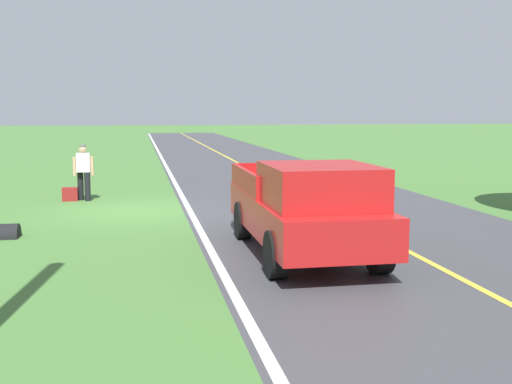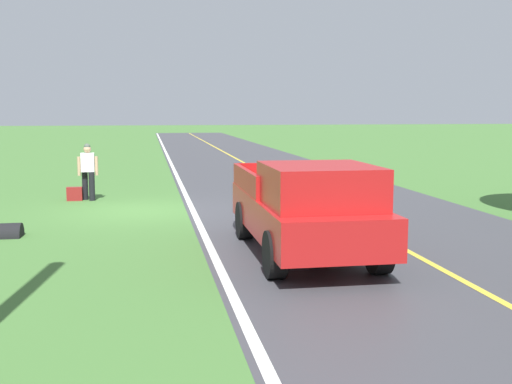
% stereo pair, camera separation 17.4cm
% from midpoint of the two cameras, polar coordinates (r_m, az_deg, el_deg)
% --- Properties ---
extents(ground_plane, '(200.00, 200.00, 0.00)m').
position_cam_midpoint_polar(ground_plane, '(17.61, -9.92, -1.71)').
color(ground_plane, '#427033').
extents(road_surface, '(7.98, 120.00, 0.00)m').
position_cam_midpoint_polar(road_surface, '(18.33, 6.48, -1.28)').
color(road_surface, '#3D3D42').
rests_on(road_surface, ground).
extents(lane_edge_line, '(0.16, 117.60, 0.00)m').
position_cam_midpoint_polar(lane_edge_line, '(17.65, -5.48, -1.59)').
color(lane_edge_line, silver).
rests_on(lane_edge_line, ground).
extents(lane_centre_line, '(0.14, 117.60, 0.00)m').
position_cam_midpoint_polar(lane_centre_line, '(18.33, 6.48, -1.27)').
color(lane_centre_line, gold).
rests_on(lane_centre_line, ground).
extents(hitchhiker_walking, '(0.62, 0.51, 1.75)m').
position_cam_midpoint_polar(hitchhiker_walking, '(20.03, -14.72, 2.08)').
color(hitchhiker_walking, black).
rests_on(hitchhiker_walking, ground).
extents(suitcase_carried, '(0.46, 0.21, 0.42)m').
position_cam_midpoint_polar(suitcase_carried, '(20.07, -15.86, -0.16)').
color(suitcase_carried, maroon).
rests_on(suitcase_carried, ground).
extents(pickup_truck_passing, '(2.11, 5.40, 1.82)m').
position_cam_midpoint_polar(pickup_truck_passing, '(11.88, 5.04, -1.29)').
color(pickup_truck_passing, '#B21919').
rests_on(pickup_truck_passing, ground).
extents(drainage_culvert, '(0.80, 0.60, 0.60)m').
position_cam_midpoint_polar(drainage_culvert, '(14.88, -21.61, -3.80)').
color(drainage_culvert, black).
rests_on(drainage_culvert, ground).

